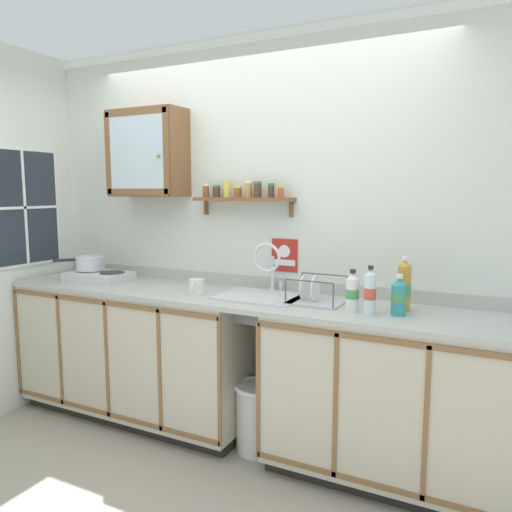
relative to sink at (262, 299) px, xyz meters
name	(u,v)px	position (x,y,z in m)	size (l,w,h in m)	color
floor	(212,460)	(-0.17, -0.33, -0.95)	(6.39, 6.39, 0.00)	#9E9384
back_wall	(257,234)	(-0.17, 0.28, 0.38)	(3.99, 0.07, 2.65)	silver
lower_cabinet_run	(137,352)	(-0.98, -0.04, -0.48)	(1.77, 0.60, 0.94)	black
lower_cabinet_run_right	(391,399)	(0.82, -0.04, -0.48)	(1.38, 0.60, 0.94)	black
countertop	(234,298)	(-0.17, -0.04, 0.00)	(3.35, 0.63, 0.03)	#B2B2AD
backsplash	(255,282)	(-0.17, 0.25, 0.06)	(3.35, 0.02, 0.08)	#B2B2AD
sink	(262,299)	(0.00, 0.00, 0.00)	(0.52, 0.44, 0.46)	silver
hot_plate_stove	(99,276)	(-1.31, -0.04, 0.05)	(0.45, 0.31, 0.07)	silver
saucepan	(90,263)	(-1.42, -0.02, 0.14)	(0.29, 0.30, 0.10)	silver
bottle_detergent_teal_0	(399,297)	(0.85, -0.08, 0.12)	(0.08, 0.08, 0.22)	teal
bottle_water_clear_1	(370,292)	(0.71, -0.15, 0.14)	(0.06, 0.06, 0.27)	silver
bottle_juice_amber_2	(404,286)	(0.86, 0.03, 0.15)	(0.08, 0.08, 0.30)	gold
bottle_opaque_white_3	(352,292)	(0.61, -0.11, 0.12)	(0.07, 0.07, 0.23)	white
dish_rack	(315,297)	(0.35, -0.01, 0.05)	(0.31, 0.28, 0.16)	#B2B2B7
mug	(196,287)	(-0.40, -0.12, 0.07)	(0.09, 0.13, 0.10)	white
wall_cabinet	(148,153)	(-0.97, 0.13, 0.94)	(0.57, 0.27, 0.61)	brown
spice_shelf	(242,196)	(-0.24, 0.19, 0.64)	(0.71, 0.14, 0.23)	brown
warning_sign	(285,255)	(0.04, 0.25, 0.25)	(0.18, 0.01, 0.22)	#B2261E
window	(24,208)	(-1.86, -0.21, 0.55)	(0.03, 0.62, 0.87)	#262D38
trash_bin	(259,416)	(0.02, -0.08, -0.73)	(0.32, 0.32, 0.43)	silver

